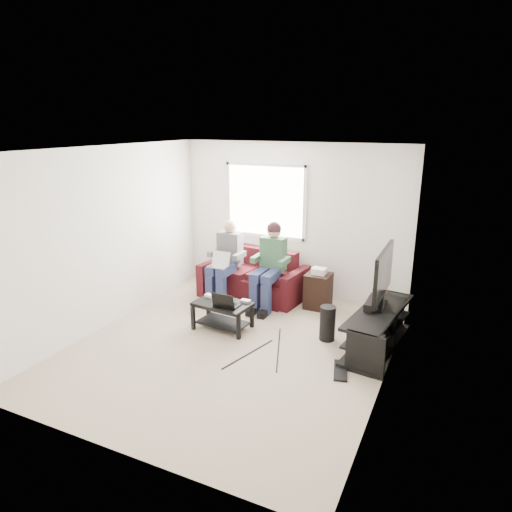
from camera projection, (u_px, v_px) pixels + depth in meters
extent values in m
plane|color=beige|center=(232.00, 346.00, 6.15)|extent=(4.50, 4.50, 0.00)
plane|color=white|center=(228.00, 149.00, 5.41)|extent=(4.50, 4.50, 0.00)
plane|color=white|center=(293.00, 220.00, 7.73)|extent=(4.50, 0.00, 4.50)
plane|color=white|center=(104.00, 322.00, 3.82)|extent=(4.50, 0.00, 4.50)
plane|color=white|center=(108.00, 238.00, 6.59)|extent=(0.00, 4.50, 4.50)
plane|color=white|center=(392.00, 276.00, 4.97)|extent=(0.00, 4.50, 4.50)
cube|color=white|center=(266.00, 201.00, 7.84)|extent=(1.40, 0.01, 1.20)
cube|color=silver|center=(265.00, 201.00, 7.83)|extent=(1.48, 0.04, 1.28)
cube|color=#401016|center=(253.00, 286.00, 7.84)|extent=(1.47, 0.91, 0.39)
cube|color=#401016|center=(261.00, 259.00, 8.00)|extent=(1.41, 0.37, 0.40)
cube|color=#401016|center=(214.00, 275.00, 8.13)|extent=(0.25, 0.86, 0.56)
cube|color=#401016|center=(296.00, 288.00, 7.50)|extent=(0.25, 0.86, 0.56)
cube|color=#401016|center=(235.00, 270.00, 7.89)|extent=(0.73, 0.70, 0.10)
cube|color=#401016|center=(272.00, 275.00, 7.61)|extent=(0.73, 0.70, 0.10)
cube|color=navy|center=(216.00, 268.00, 7.58)|extent=(0.16, 0.45, 0.14)
cube|color=navy|center=(226.00, 270.00, 7.50)|extent=(0.16, 0.45, 0.14)
cube|color=navy|center=(211.00, 290.00, 7.51)|extent=(0.13, 0.13, 0.49)
cube|color=navy|center=(221.00, 292.00, 7.43)|extent=(0.13, 0.13, 0.49)
cube|color=slate|center=(230.00, 248.00, 7.74)|extent=(0.40, 0.22, 0.55)
sphere|color=tan|center=(230.00, 227.00, 7.66)|extent=(0.22, 0.22, 0.22)
cube|color=navy|center=(259.00, 275.00, 7.26)|extent=(0.16, 0.45, 0.14)
cube|color=navy|center=(271.00, 277.00, 7.18)|extent=(0.16, 0.45, 0.14)
cube|color=navy|center=(254.00, 297.00, 7.19)|extent=(0.13, 0.13, 0.49)
cube|color=navy|center=(266.00, 299.00, 7.11)|extent=(0.13, 0.13, 0.49)
cube|color=#484B4B|center=(273.00, 254.00, 7.42)|extent=(0.40, 0.22, 0.55)
sphere|color=tan|center=(274.00, 231.00, 7.33)|extent=(0.22, 0.22, 0.22)
sphere|color=#30181D|center=(274.00, 229.00, 7.32)|extent=(0.23, 0.23, 0.23)
cube|color=black|center=(222.00, 304.00, 6.59)|extent=(0.85, 0.57, 0.05)
cube|color=black|center=(223.00, 322.00, 6.67)|extent=(0.76, 0.48, 0.02)
cube|color=black|center=(193.00, 318.00, 6.61)|extent=(0.05, 0.05, 0.35)
cube|color=black|center=(239.00, 328.00, 6.31)|extent=(0.05, 0.05, 0.35)
cube|color=black|center=(208.00, 308.00, 6.98)|extent=(0.05, 0.05, 0.35)
cube|color=black|center=(252.00, 316.00, 6.68)|extent=(0.05, 0.05, 0.35)
cube|color=silver|center=(210.00, 296.00, 6.79)|extent=(0.15, 0.11, 0.04)
cube|color=black|center=(222.00, 296.00, 6.77)|extent=(0.14, 0.09, 0.04)
cube|color=gray|center=(246.00, 301.00, 6.58)|extent=(0.14, 0.09, 0.04)
cube|color=black|center=(379.00, 312.00, 5.99)|extent=(0.70, 1.65, 0.04)
cube|color=black|center=(378.00, 329.00, 6.06)|extent=(0.65, 1.59, 0.03)
cube|color=black|center=(376.00, 345.00, 6.13)|extent=(0.70, 1.65, 0.06)
cube|color=black|center=(365.00, 355.00, 5.38)|extent=(0.48, 0.11, 0.53)
cube|color=black|center=(388.00, 308.00, 6.74)|extent=(0.48, 0.11, 0.53)
cube|color=black|center=(381.00, 306.00, 6.07)|extent=(0.12, 0.40, 0.04)
cube|color=black|center=(381.00, 300.00, 6.04)|extent=(0.06, 0.06, 0.12)
cube|color=black|center=(383.00, 273.00, 5.94)|extent=(0.05, 1.10, 0.65)
cube|color=#EC3779|center=(381.00, 273.00, 5.95)|extent=(0.01, 1.01, 0.58)
cube|color=black|center=(372.00, 302.00, 6.11)|extent=(0.12, 0.50, 0.10)
cylinder|color=#A66F47|center=(384.00, 290.00, 6.54)|extent=(0.08, 0.08, 0.12)
cube|color=silver|center=(372.00, 338.00, 5.70)|extent=(0.30, 0.22, 0.06)
cube|color=gray|center=(382.00, 316.00, 6.31)|extent=(0.34, 0.26, 0.08)
cube|color=black|center=(377.00, 327.00, 6.00)|extent=(0.38, 0.30, 0.07)
cylinder|color=black|center=(327.00, 323.00, 6.28)|extent=(0.22, 0.22, 0.49)
cube|color=black|center=(341.00, 370.00, 5.53)|extent=(0.27, 0.50, 0.03)
cube|color=black|center=(318.00, 291.00, 7.35)|extent=(0.39, 0.39, 0.57)
cube|color=silver|center=(319.00, 271.00, 7.26)|extent=(0.22, 0.18, 0.10)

